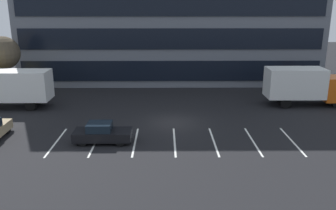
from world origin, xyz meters
name	(u,v)px	position (x,y,z in m)	size (l,w,h in m)	color
ground_plane	(173,122)	(0.00, 0.00, 0.00)	(120.00, 120.00, 0.00)	black
lot_markings	(175,142)	(0.00, -4.23, 0.00)	(16.94, 5.40, 0.01)	silver
box_truck_yellow	(11,87)	(-14.90, 4.32, 1.98)	(7.59, 2.51, 3.52)	yellow
box_truck_orange	(305,85)	(12.59, 4.96, 2.02)	(7.73, 2.56, 3.59)	#D85914
sedan_black	(102,133)	(-5.11, -4.29, 0.68)	(4.04, 1.69, 1.45)	black
bare_tree	(3,53)	(-17.00, 8.29, 4.57)	(3.34, 3.34, 6.26)	#473323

